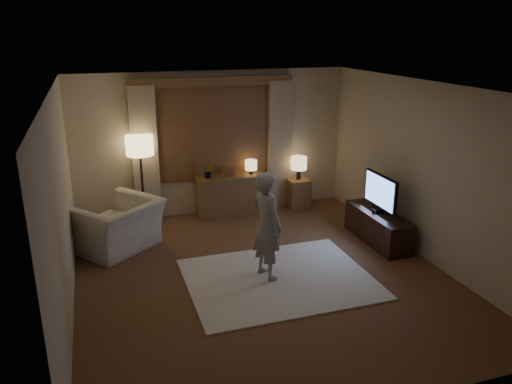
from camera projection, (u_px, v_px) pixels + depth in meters
name	position (u px, v px, depth m)	size (l,w,h in m)	color
room	(251.00, 175.00, 7.01)	(5.04, 5.54, 2.64)	brown
rug	(279.00, 279.00, 6.88)	(2.50, 2.00, 0.02)	beige
sideboard	(230.00, 196.00, 9.19)	(1.20, 0.40, 0.70)	brown
picture_frame	(230.00, 173.00, 9.05)	(0.16, 0.02, 0.20)	brown
plant	(208.00, 172.00, 8.92)	(0.17, 0.13, 0.30)	#999999
table_lamp_sideboard	(251.00, 166.00, 9.14)	(0.22, 0.22, 0.30)	black
floor_lamp	(140.00, 150.00, 8.41)	(0.46, 0.46, 1.59)	black
armchair	(117.00, 226.00, 7.70)	(1.20, 1.05, 0.78)	beige
side_table	(298.00, 193.00, 9.57)	(0.40, 0.40, 0.56)	brown
table_lamp_side	(299.00, 164.00, 9.38)	(0.30, 0.30, 0.44)	black
tv_stand	(378.00, 227.00, 8.03)	(0.45, 1.40, 0.50)	black
tv	(381.00, 192.00, 7.84)	(0.21, 0.87, 0.62)	black
person	(267.00, 225.00, 6.71)	(0.55, 0.36, 1.51)	#9C9790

